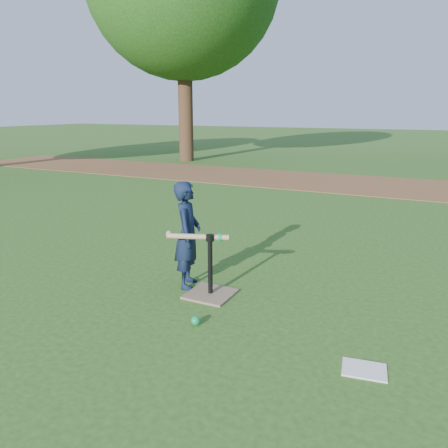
% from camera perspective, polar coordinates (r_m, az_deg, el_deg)
% --- Properties ---
extents(ground, '(80.00, 80.00, 0.00)m').
position_cam_1_polar(ground, '(4.34, -5.23, -9.30)').
color(ground, '#285116').
rests_on(ground, ground).
extents(dirt_strip, '(24.00, 3.00, 0.01)m').
position_cam_1_polar(dirt_strip, '(11.20, 15.28, 5.20)').
color(dirt_strip, brown).
rests_on(dirt_strip, ground).
extents(child, '(0.39, 0.46, 1.09)m').
position_cam_1_polar(child, '(4.39, -4.77, -1.43)').
color(child, '#111B33').
rests_on(child, ground).
extents(wiffle_ball_ground, '(0.08, 0.08, 0.08)m').
position_cam_1_polar(wiffle_ball_ground, '(3.77, -3.71, -12.49)').
color(wiffle_ball_ground, '#0C8D47').
rests_on(wiffle_ball_ground, ground).
extents(clipboard, '(0.33, 0.27, 0.01)m').
position_cam_1_polar(clipboard, '(3.35, 17.85, -17.65)').
color(clipboard, white).
rests_on(clipboard, ground).
extents(batting_tee, '(0.43, 0.43, 0.61)m').
position_cam_1_polar(batting_tee, '(4.30, -1.79, -7.90)').
color(batting_tee, '#7F6950').
rests_on(batting_tee, ground).
extents(swing_action, '(0.62, 0.26, 0.08)m').
position_cam_1_polar(swing_action, '(4.18, -3.23, -1.64)').
color(swing_action, tan).
rests_on(swing_action, ground).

